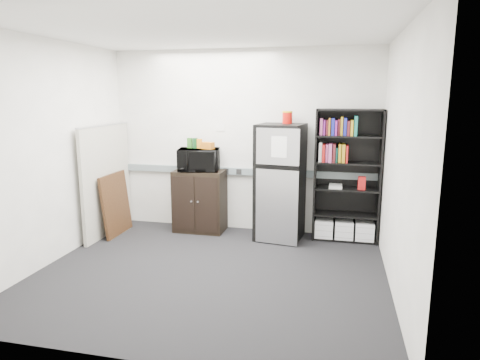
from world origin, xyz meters
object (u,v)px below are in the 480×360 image
(bookshelf, at_px, (347,177))
(cabinet, at_px, (200,201))
(microwave, at_px, (199,160))
(cubicle_partition, at_px, (107,180))
(refrigerator, at_px, (280,182))

(bookshelf, relative_size, cabinet, 1.99)
(cabinet, distance_m, microwave, 0.63)
(cabinet, bearing_deg, bookshelf, 1.72)
(cubicle_partition, distance_m, cabinet, 1.40)
(microwave, xyz_separation_m, refrigerator, (1.22, -0.06, -0.27))
(microwave, distance_m, refrigerator, 1.26)
(cubicle_partition, height_order, cabinet, cubicle_partition)
(cabinet, xyz_separation_m, refrigerator, (1.22, -0.08, 0.36))
(cabinet, distance_m, refrigerator, 1.28)
(cabinet, height_order, microwave, microwave)
(bookshelf, height_order, microwave, bookshelf)
(cabinet, relative_size, refrigerator, 0.57)
(bookshelf, bearing_deg, microwave, -177.85)
(bookshelf, distance_m, cabinet, 2.19)
(cubicle_partition, bearing_deg, microwave, 17.45)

